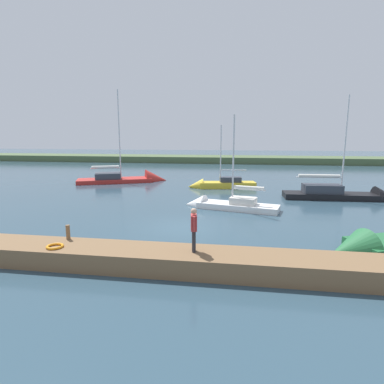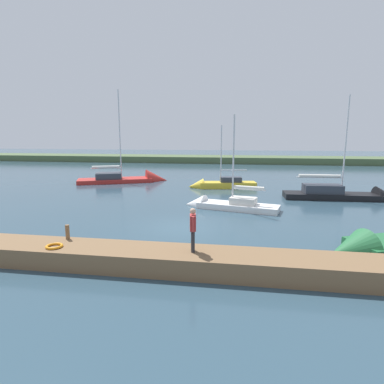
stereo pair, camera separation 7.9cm
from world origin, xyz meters
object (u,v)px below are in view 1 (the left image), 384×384
sailboat_far_right (132,181)px  sailboat_near_dock (218,186)px  life_ring_buoy (55,246)px  sailboat_inner_slip (347,196)px  mooring_post_far (68,232)px  person_on_dock (194,227)px  sailboat_mid_channel (224,206)px

sailboat_far_right → sailboat_near_dock: bearing=-38.7°
life_ring_buoy → sailboat_far_right: (4.85, -22.81, -0.70)m
life_ring_buoy → sailboat_inner_slip: bearing=-135.0°
mooring_post_far → person_on_dock: person_on_dock is taller
sailboat_inner_slip → sailboat_mid_channel: bearing=-155.7°
sailboat_mid_channel → mooring_post_far: bearing=73.0°
sailboat_inner_slip → mooring_post_far: bearing=-138.7°
sailboat_far_right → sailboat_mid_channel: (-10.94, 11.68, -0.00)m
sailboat_far_right → person_on_dock: (-10.33, 22.39, 1.62)m
sailboat_inner_slip → sailboat_far_right: bearing=160.1°
mooring_post_far → life_ring_buoy: mooring_post_far is taller
life_ring_buoy → sailboat_mid_channel: sailboat_mid_channel is taller
mooring_post_far → person_on_dock: size_ratio=0.37×
mooring_post_far → sailboat_mid_channel: sailboat_mid_channel is taller
sailboat_near_dock → person_on_dock: size_ratio=4.06×
sailboat_far_right → sailboat_inner_slip: size_ratio=1.23×
sailboat_inner_slip → person_on_dock: bearing=-125.8°
sailboat_inner_slip → sailboat_near_dock: bearing=157.6°
life_ring_buoy → sailboat_inner_slip: sailboat_inner_slip is taller
life_ring_buoy → sailboat_near_dock: (-5.11, -20.06, -0.62)m
sailboat_far_right → person_on_dock: bearing=-88.5°
sailboat_near_dock → sailboat_inner_slip: 11.61m
sailboat_near_dock → sailboat_far_right: bearing=-25.1°
life_ring_buoy → sailboat_far_right: sailboat_far_right is taller
life_ring_buoy → sailboat_far_right: 23.33m
mooring_post_far → life_ring_buoy: 1.05m
person_on_dock → sailboat_mid_channel: bearing=76.2°
life_ring_buoy → sailboat_near_dock: sailboat_near_dock is taller
life_ring_buoy → sailboat_far_right: size_ratio=0.06×
sailboat_far_right → mooring_post_far: bearing=-100.8°
sailboat_far_right → sailboat_mid_channel: sailboat_far_right is taller
sailboat_far_right → person_on_dock: sailboat_far_right is taller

